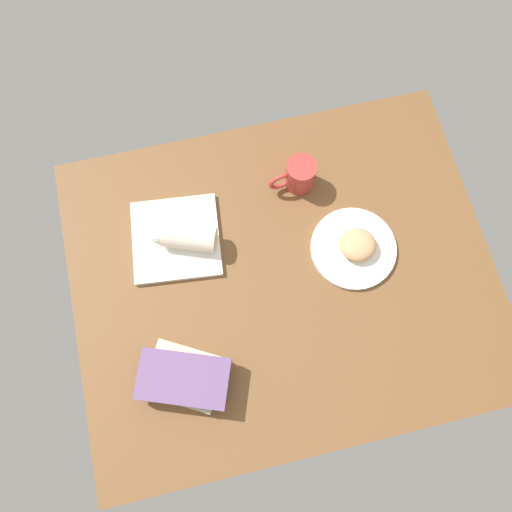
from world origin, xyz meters
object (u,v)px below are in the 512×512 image
round_plate (353,248)px  book_stack (184,378)px  square_plate (176,239)px  breakfast_wrap (189,237)px  scone_pastry (358,245)px  coffee_mug (299,175)px  sauce_cup (156,231)px

round_plate → book_stack: bearing=-155.2°
square_plate → round_plate: bearing=-16.4°
round_plate → breakfast_wrap: bearing=164.5°
round_plate → breakfast_wrap: size_ratio=1.63×
square_plate → book_stack: bearing=-96.9°
breakfast_wrap → book_stack: breakfast_wrap is taller
scone_pastry → coffee_mug: coffee_mug is taller
square_plate → coffee_mug: 37.02cm
round_plate → book_stack: size_ratio=0.93×
sauce_cup → breakfast_wrap: size_ratio=0.36×
scone_pastry → coffee_mug: 24.41cm
round_plate → sauce_cup: (-49.85, 15.65, 2.40)cm
coffee_mug → book_stack: bearing=-131.7°
square_plate → breakfast_wrap: 5.86cm
sauce_cup → coffee_mug: size_ratio=0.38×
round_plate → square_plate: bearing=163.6°
scone_pastry → square_plate: (-45.85, 13.47, -2.90)cm
coffee_mug → square_plate: bearing=-166.3°
square_plate → sauce_cup: 5.65cm
round_plate → sauce_cup: size_ratio=4.51×
book_stack → scone_pastry: bearing=24.4°
sauce_cup → coffee_mug: (40.36, 6.41, 1.80)cm
sauce_cup → breakfast_wrap: bearing=-26.6°
breakfast_wrap → coffee_mug: coffee_mug is taller
scone_pastry → book_stack: 55.14cm
round_plate → square_plate: 47.16cm
scone_pastry → breakfast_wrap: 43.74cm
book_stack → coffee_mug: bearing=48.3°
square_plate → sauce_cup: (-4.62, 2.31, 2.30)cm
sauce_cup → breakfast_wrap: breakfast_wrap is taller
square_plate → breakfast_wrap: bearing=-26.6°
sauce_cup → book_stack: (0.25, -38.57, 0.50)cm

